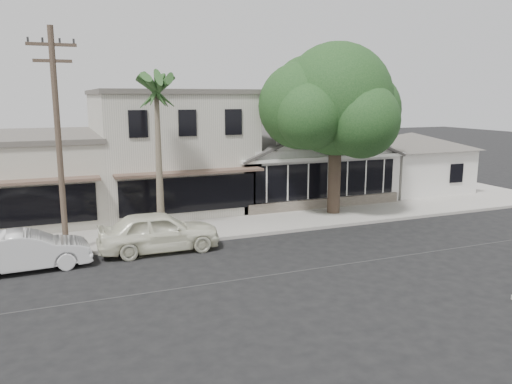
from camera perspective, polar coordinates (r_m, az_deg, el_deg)
name	(u,v)px	position (r m, az deg, el deg)	size (l,w,h in m)	color
ground	(324,267)	(19.29, 7.82, -8.54)	(140.00, 140.00, 0.00)	black
sidewalk_north	(90,241)	(23.36, -18.45, -5.36)	(90.00, 3.50, 0.15)	#9E9991
corner_shop	(296,157)	(31.78, 4.56, 4.03)	(10.40, 8.60, 5.10)	white
side_cottage	(410,169)	(35.58, 17.15, 2.49)	(6.00, 6.00, 3.00)	white
row_building_near	(167,150)	(30.03, -10.16, 4.71)	(8.00, 10.00, 6.50)	beige
utility_pole	(58,138)	(20.97, -21.66, 5.76)	(1.80, 0.24, 9.00)	brown
car_0	(159,231)	(21.23, -11.03, -4.43)	(2.01, 4.99, 1.70)	white
car_1	(27,251)	(20.49, -24.66, -6.13)	(1.56, 4.47, 1.47)	silver
shade_tree	(333,103)	(27.09, 8.75, 10.04)	(8.28, 7.49, 9.19)	#4C3A2E
palm_east	(156,89)	(22.72, -11.34, 11.43)	(2.63, 2.63, 7.82)	#726651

